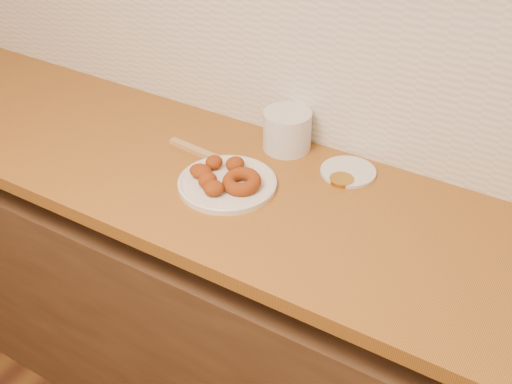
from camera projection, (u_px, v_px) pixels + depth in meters
base_cabinet at (325, 358)px, 1.86m from camera, size 3.60×0.60×0.77m
butcher_block at (133, 152)px, 1.85m from camera, size 2.30×0.62×0.04m
backsplash at (398, 60)px, 1.59m from camera, size 3.60×0.02×0.60m
donut_plate at (227, 184)px, 1.67m from camera, size 0.26×0.26×0.01m
ring_donut at (242, 181)px, 1.63m from camera, size 0.10×0.10×0.05m
fried_dough_chunks at (214, 173)px, 1.66m from camera, size 0.14×0.19×0.04m
plastic_tub at (287, 130)px, 1.80m from camera, size 0.14×0.14×0.11m
tub_lid at (348, 172)px, 1.72m from camera, size 0.18×0.18×0.01m
brass_jar_lid at (342, 180)px, 1.69m from camera, size 0.07×0.07×0.01m
wooden_utensil at (196, 150)px, 1.80m from camera, size 0.18×0.04×0.01m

